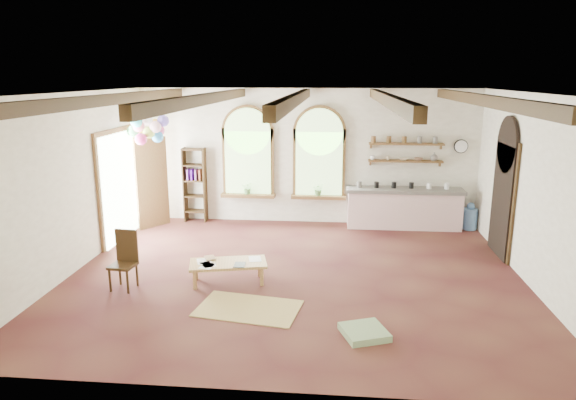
# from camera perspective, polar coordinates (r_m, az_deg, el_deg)

# --- Properties ---
(floor) EXTENTS (8.00, 8.00, 0.00)m
(floor) POSITION_cam_1_polar(r_m,az_deg,el_deg) (9.29, 0.75, -8.34)
(floor) COLOR brown
(floor) RESTS_ON ground
(ceiling_beams) EXTENTS (6.20, 6.80, 0.18)m
(ceiling_beams) POSITION_cam_1_polar(r_m,az_deg,el_deg) (8.62, 0.82, 11.13)
(ceiling_beams) COLOR #372511
(ceiling_beams) RESTS_ON ceiling
(window_left) EXTENTS (1.30, 0.28, 2.20)m
(window_left) POSITION_cam_1_polar(r_m,az_deg,el_deg) (12.33, -4.47, 5.00)
(window_left) COLOR brown
(window_left) RESTS_ON floor
(window_right) EXTENTS (1.30, 0.28, 2.20)m
(window_right) POSITION_cam_1_polar(r_m,az_deg,el_deg) (12.16, 3.48, 4.90)
(window_right) COLOR brown
(window_right) RESTS_ON floor
(left_doorway) EXTENTS (0.10, 1.90, 2.50)m
(left_doorway) POSITION_cam_1_polar(r_m,az_deg,el_deg) (11.60, -18.32, 1.38)
(left_doorway) COLOR brown
(left_doorway) RESTS_ON floor
(right_doorway) EXTENTS (0.10, 1.30, 2.40)m
(right_doorway) POSITION_cam_1_polar(r_m,az_deg,el_deg) (10.87, 22.69, -0.06)
(right_doorway) COLOR black
(right_doorway) RESTS_ON floor
(kitchen_counter) EXTENTS (2.68, 0.62, 0.94)m
(kitchen_counter) POSITION_cam_1_polar(r_m,az_deg,el_deg) (12.27, 12.74, -0.85)
(kitchen_counter) COLOR beige
(kitchen_counter) RESTS_ON floor
(wall_shelf_lower) EXTENTS (1.70, 0.24, 0.04)m
(wall_shelf_lower) POSITION_cam_1_polar(r_m,az_deg,el_deg) (12.23, 12.90, 4.24)
(wall_shelf_lower) COLOR brown
(wall_shelf_lower) RESTS_ON wall_back
(wall_shelf_upper) EXTENTS (1.70, 0.24, 0.04)m
(wall_shelf_upper) POSITION_cam_1_polar(r_m,az_deg,el_deg) (12.17, 13.00, 6.09)
(wall_shelf_upper) COLOR brown
(wall_shelf_upper) RESTS_ON wall_back
(wall_clock) EXTENTS (0.32, 0.04, 0.32)m
(wall_clock) POSITION_cam_1_polar(r_m,az_deg,el_deg) (12.48, 18.67, 5.67)
(wall_clock) COLOR black
(wall_clock) RESTS_ON wall_back
(bookshelf) EXTENTS (0.53, 0.32, 1.80)m
(bookshelf) POSITION_cam_1_polar(r_m,az_deg,el_deg) (12.64, -10.31, 1.66)
(bookshelf) COLOR #372511
(bookshelf) RESTS_ON floor
(coffee_table) EXTENTS (1.40, 0.87, 0.37)m
(coffee_table) POSITION_cam_1_polar(r_m,az_deg,el_deg) (8.92, -6.67, -7.13)
(coffee_table) COLOR tan
(coffee_table) RESTS_ON floor
(side_chair) EXTENTS (0.43, 0.43, 0.99)m
(side_chair) POSITION_cam_1_polar(r_m,az_deg,el_deg) (9.07, -17.76, -7.65)
(side_chair) COLOR #372511
(side_chair) RESTS_ON floor
(floor_mat) EXTENTS (1.67, 1.19, 0.02)m
(floor_mat) POSITION_cam_1_polar(r_m,az_deg,el_deg) (8.06, -4.42, -11.91)
(floor_mat) COLOR tan
(floor_mat) RESTS_ON floor
(floor_cushion) EXTENTS (0.73, 0.73, 0.10)m
(floor_cushion) POSITION_cam_1_polar(r_m,az_deg,el_deg) (7.35, 8.47, -14.32)
(floor_cushion) COLOR #809F6D
(floor_cushion) RESTS_ON floor
(water_jug_a) EXTENTS (0.27, 0.27, 0.53)m
(water_jug_a) POSITION_cam_1_polar(r_m,az_deg,el_deg) (12.46, 16.33, -2.03)
(water_jug_a) COLOR #5786BC
(water_jug_a) RESTS_ON floor
(water_jug_b) EXTENTS (0.33, 0.33, 0.64)m
(water_jug_b) POSITION_cam_1_polar(r_m,az_deg,el_deg) (12.61, 19.56, -1.87)
(water_jug_b) COLOR #5786BC
(water_jug_b) RESTS_ON floor
(balloon_cluster) EXTENTS (0.98, 0.98, 1.16)m
(balloon_cluster) POSITION_cam_1_polar(r_m,az_deg,el_deg) (11.68, -15.29, 7.63)
(balloon_cluster) COLOR white
(balloon_cluster) RESTS_ON floor
(table_book) EXTENTS (0.26, 0.30, 0.02)m
(table_book) POSITION_cam_1_polar(r_m,az_deg,el_deg) (9.10, -9.21, -6.43)
(table_book) COLOR olive
(table_book) RESTS_ON coffee_table
(tablet) EXTENTS (0.19, 0.27, 0.01)m
(tablet) POSITION_cam_1_polar(r_m,az_deg,el_deg) (8.74, -5.41, -7.19)
(tablet) COLOR black
(tablet) RESTS_ON coffee_table
(potted_plant_left) EXTENTS (0.27, 0.23, 0.30)m
(potted_plant_left) POSITION_cam_1_polar(r_m,az_deg,el_deg) (12.37, -4.49, 1.34)
(potted_plant_left) COLOR #598C4C
(potted_plant_left) RESTS_ON window_left
(potted_plant_right) EXTENTS (0.27, 0.23, 0.30)m
(potted_plant_right) POSITION_cam_1_polar(r_m,az_deg,el_deg) (12.20, 3.41, 1.19)
(potted_plant_right) COLOR #598C4C
(potted_plant_right) RESTS_ON window_right
(shelf_cup_a) EXTENTS (0.12, 0.10, 0.10)m
(shelf_cup_a) POSITION_cam_1_polar(r_m,az_deg,el_deg) (12.14, 9.40, 4.66)
(shelf_cup_a) COLOR white
(shelf_cup_a) RESTS_ON wall_shelf_lower
(shelf_cup_b) EXTENTS (0.10, 0.10, 0.09)m
(shelf_cup_b) POSITION_cam_1_polar(r_m,az_deg,el_deg) (12.17, 11.04, 4.60)
(shelf_cup_b) COLOR beige
(shelf_cup_b) RESTS_ON wall_shelf_lower
(shelf_bowl_a) EXTENTS (0.22, 0.22, 0.05)m
(shelf_bowl_a) POSITION_cam_1_polar(r_m,az_deg,el_deg) (12.22, 12.68, 4.46)
(shelf_bowl_a) COLOR beige
(shelf_bowl_a) RESTS_ON wall_shelf_lower
(shelf_bowl_b) EXTENTS (0.20, 0.20, 0.06)m
(shelf_bowl_b) POSITION_cam_1_polar(r_m,az_deg,el_deg) (12.26, 14.30, 4.42)
(shelf_bowl_b) COLOR #8C664C
(shelf_bowl_b) RESTS_ON wall_shelf_lower
(shelf_vase) EXTENTS (0.18, 0.18, 0.19)m
(shelf_vase) POSITION_cam_1_polar(r_m,az_deg,el_deg) (12.31, 15.94, 4.67)
(shelf_vase) COLOR slate
(shelf_vase) RESTS_ON wall_shelf_lower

